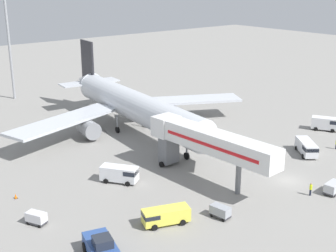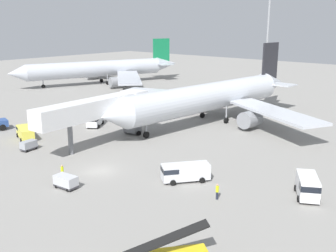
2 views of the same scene
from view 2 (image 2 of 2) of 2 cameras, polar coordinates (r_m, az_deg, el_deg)
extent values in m
plane|color=gray|center=(50.80, -9.68, -6.35)|extent=(300.00, 300.00, 0.00)
cylinder|color=silver|center=(72.87, 5.57, 4.12)|extent=(8.78, 37.72, 5.05)
cone|color=silver|center=(58.93, -7.87, 1.52)|extent=(5.37, 4.90, 4.95)
cone|color=silver|center=(90.55, 14.84, 6.02)|extent=(5.46, 7.34, 4.79)
cube|color=#232328|center=(88.54, 14.44, 8.90)|extent=(0.90, 5.42, 8.07)
cube|color=silver|center=(87.09, 15.77, 5.79)|extent=(6.42, 4.53, 0.24)
cube|color=silver|center=(90.28, 12.46, 6.30)|extent=(6.42, 4.53, 0.24)
cube|color=silver|center=(68.50, 14.85, 2.04)|extent=(21.21, 14.63, 0.44)
cube|color=silver|center=(83.34, 0.59, 4.73)|extent=(21.79, 11.10, 0.44)
cylinder|color=gray|center=(69.70, 11.68, 0.97)|extent=(3.27, 4.05, 2.90)
cylinder|color=gray|center=(80.26, 1.70, 3.07)|extent=(3.27, 4.05, 2.90)
cylinder|color=gray|center=(63.41, -3.15, -0.09)|extent=(0.28, 0.28, 2.69)
cylinder|color=black|center=(63.77, -3.14, -1.26)|extent=(0.46, 1.13, 1.10)
cylinder|color=gray|center=(73.36, 8.38, 1.82)|extent=(0.28, 0.28, 2.69)
cylinder|color=black|center=(73.67, 8.34, 0.80)|extent=(0.46, 1.13, 1.10)
cylinder|color=gray|center=(76.96, 4.98, 2.53)|extent=(0.28, 0.28, 2.69)
cylinder|color=black|center=(77.25, 4.95, 1.55)|extent=(0.46, 1.13, 1.10)
cube|color=silver|center=(58.62, -11.27, 2.35)|extent=(4.11, 18.50, 2.70)
cube|color=red|center=(59.74, -12.24, 2.53)|extent=(0.98, 15.39, 0.44)
cube|color=silver|center=(65.37, -4.88, 3.85)|extent=(3.61, 3.00, 2.84)
cube|color=#232833|center=(66.28, -4.14, 4.23)|extent=(3.31, 0.44, 0.90)
cube|color=slate|center=(65.66, -5.17, 0.87)|extent=(2.65, 1.95, 4.06)
cylinder|color=black|center=(67.11, -6.03, -0.64)|extent=(0.35, 0.82, 0.80)
cylinder|color=black|center=(65.26, -4.20, -1.04)|extent=(0.35, 0.82, 0.80)
cylinder|color=slate|center=(57.20, -13.82, -1.81)|extent=(0.70, 0.70, 4.46)
cylinder|color=black|center=(73.61, -22.64, -0.22)|extent=(0.67, 1.17, 1.10)
cylinder|color=black|center=(75.87, -23.03, 0.17)|extent=(0.67, 1.17, 1.10)
cube|color=black|center=(31.26, -0.57, -16.10)|extent=(5.14, 6.11, 2.39)
cylinder|color=black|center=(33.34, 2.79, -17.52)|extent=(0.54, 0.61, 0.60)
cube|color=#E5DB4C|center=(67.04, -19.80, -0.87)|extent=(5.58, 3.55, 1.56)
cube|color=#1E232D|center=(68.67, -20.10, -0.24)|extent=(2.23, 2.37, 0.50)
cylinder|color=black|center=(68.65, -20.74, -1.23)|extent=(0.75, 0.55, 0.68)
cylinder|color=black|center=(68.93, -19.26, -1.04)|extent=(0.75, 0.55, 0.68)
cylinder|color=black|center=(65.55, -20.27, -1.92)|extent=(0.75, 0.55, 0.68)
cylinder|color=black|center=(65.84, -18.72, -1.71)|extent=(0.75, 0.55, 0.68)
cube|color=silver|center=(46.63, 2.53, -6.54)|extent=(4.93, 5.62, 1.79)
cube|color=#1E232D|center=(46.07, 0.25, -6.27)|extent=(2.66, 2.62, 0.57)
cylinder|color=black|center=(45.72, 0.71, -8.11)|extent=(0.69, 0.75, 0.68)
cylinder|color=black|center=(47.41, 0.20, -7.25)|extent=(0.69, 0.75, 0.68)
cylinder|color=black|center=(46.55, 4.89, -7.74)|extent=(0.69, 0.75, 0.68)
cylinder|color=black|center=(48.22, 4.24, -6.91)|extent=(0.69, 0.75, 0.68)
cube|color=white|center=(72.11, -10.41, 0.97)|extent=(4.40, 5.15, 1.90)
cube|color=#1E232D|center=(70.44, -10.80, 0.97)|extent=(2.50, 2.41, 0.61)
cylinder|color=black|center=(70.65, -10.00, -0.05)|extent=(0.67, 0.75, 0.68)
cylinder|color=black|center=(71.16, -11.42, -0.01)|extent=(0.67, 0.75, 0.68)
cylinder|color=black|center=(73.51, -9.37, 0.56)|extent=(0.67, 0.75, 0.68)
cylinder|color=black|center=(74.00, -10.74, 0.59)|extent=(0.67, 0.75, 0.68)
cube|color=white|center=(44.97, 19.39, -8.06)|extent=(3.94, 4.93, 2.04)
cube|color=#1E232D|center=(43.38, 19.71, -8.29)|extent=(2.45, 2.25, 0.65)
cylinder|color=black|center=(44.22, 20.75, -9.95)|extent=(0.64, 0.77, 0.68)
cylinder|color=black|center=(43.92, 18.30, -9.90)|extent=(0.64, 0.77, 0.68)
cylinder|color=black|center=(46.77, 20.20, -8.53)|extent=(0.64, 0.77, 0.68)
cylinder|color=black|center=(46.49, 17.89, -8.47)|extent=(0.64, 0.77, 0.68)
cube|color=#38383D|center=(81.00, -18.28, 1.28)|extent=(2.06, 2.52, 0.22)
cube|color=silver|center=(80.86, -18.32, 1.71)|extent=(2.06, 2.52, 1.02)
cylinder|color=black|center=(80.10, -18.23, 1.06)|extent=(0.27, 0.38, 0.36)
cylinder|color=black|center=(80.68, -18.90, 1.10)|extent=(0.27, 0.38, 0.36)
cylinder|color=black|center=(81.37, -17.66, 1.31)|extent=(0.27, 0.38, 0.36)
cylinder|color=black|center=(81.95, -18.32, 1.35)|extent=(0.27, 0.38, 0.36)
cube|color=#38383D|center=(46.47, -14.41, -8.28)|extent=(2.80, 1.71, 0.22)
cube|color=silver|center=(46.23, -14.46, -7.55)|extent=(2.80, 1.71, 1.06)
cylinder|color=black|center=(46.27, -13.02, -8.44)|extent=(0.37, 0.16, 0.36)
cylinder|color=black|center=(45.47, -14.23, -8.94)|extent=(0.37, 0.16, 0.36)
cylinder|color=black|center=(47.56, -14.57, -7.89)|extent=(0.37, 0.16, 0.36)
cylinder|color=black|center=(46.78, -15.77, -8.36)|extent=(0.37, 0.16, 0.36)
cube|color=#38383D|center=(61.18, -19.33, -3.04)|extent=(1.54, 2.43, 0.22)
cube|color=#999EA5|center=(61.01, -19.38, -2.49)|extent=(1.54, 2.43, 1.01)
cylinder|color=black|center=(62.11, -19.08, -2.87)|extent=(0.17, 0.37, 0.36)
cylinder|color=black|center=(61.26, -18.41, -3.05)|extent=(0.17, 0.37, 0.36)
cylinder|color=black|center=(61.18, -20.23, -3.23)|extent=(0.17, 0.37, 0.36)
cylinder|color=black|center=(60.32, -19.57, -3.42)|extent=(0.17, 0.37, 0.36)
cylinder|color=#1E2333|center=(49.29, -14.90, -6.81)|extent=(0.33, 0.33, 0.81)
cylinder|color=#D8EA19|center=(49.03, -14.95, -6.02)|extent=(0.44, 0.44, 0.64)
sphere|color=tan|center=(48.88, -14.99, -5.53)|extent=(0.22, 0.22, 0.22)
cylinder|color=#1E2333|center=(42.65, 7.05, -9.87)|extent=(0.33, 0.33, 0.83)
cylinder|color=#D8EA19|center=(42.35, 7.08, -8.95)|extent=(0.45, 0.45, 0.66)
sphere|color=tan|center=(42.17, 7.10, -8.38)|extent=(0.22, 0.22, 0.22)
cube|color=black|center=(84.58, -13.71, 1.96)|extent=(0.42, 0.42, 0.03)
cone|color=orange|center=(84.51, -13.72, 2.17)|extent=(0.35, 0.35, 0.61)
cylinder|color=#B7BCC6|center=(120.81, -10.26, 8.07)|extent=(18.26, 39.37, 4.66)
cone|color=#B7BCC6|center=(115.48, -20.92, 7.04)|extent=(5.93, 6.05, 4.57)
cone|color=#B7BCC6|center=(130.48, -0.24, 8.93)|extent=(6.72, 8.49, 4.43)
cube|color=#147A47|center=(129.23, -0.97, 10.79)|extent=(2.35, 5.59, 7.46)
cube|color=#B7BCC6|center=(126.87, -0.57, 8.87)|extent=(6.71, 5.91, 0.24)
cube|color=#B7BCC6|center=(131.78, -1.75, 9.08)|extent=(6.71, 5.91, 0.24)
cube|color=#B7BCC6|center=(108.80, -5.70, 6.96)|extent=(23.56, 22.12, 0.44)
cube|color=#B7BCC6|center=(135.97, -10.74, 8.32)|extent=(26.68, 6.66, 0.44)
cylinder|color=gray|center=(112.49, -7.43, 6.28)|extent=(3.95, 4.45, 2.85)
cylinder|color=gray|center=(131.37, -10.79, 7.35)|extent=(3.95, 4.45, 2.85)
cylinder|color=gray|center=(117.01, -17.50, 6.08)|extent=(0.28, 0.28, 2.62)
cylinder|color=black|center=(117.20, -17.45, 5.44)|extent=(0.71, 1.15, 1.10)
cylinder|color=gray|center=(119.46, -8.67, 6.75)|extent=(0.28, 0.28, 2.62)
cylinder|color=black|center=(119.64, -8.65, 6.13)|extent=(0.71, 1.15, 1.10)
cylinder|color=gray|center=(124.45, -9.56, 7.03)|extent=(0.28, 0.28, 2.62)
cylinder|color=black|center=(124.63, -9.53, 6.43)|extent=(0.71, 1.15, 1.10)
cylinder|color=#93969B|center=(107.56, 14.08, 12.23)|extent=(0.56, 0.56, 28.41)
camera|label=1|loc=(85.88, -54.39, 14.24)|focal=49.71mm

